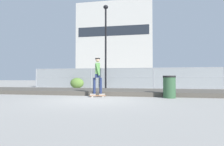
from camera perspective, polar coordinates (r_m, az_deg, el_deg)
ground_plane at (r=7.92m, az=-6.05°, el=-8.24°), size 120.00×120.00×0.00m
gravel_berm at (r=11.06m, az=-1.20°, el=-5.78°), size 17.71×3.37×0.22m
skateboard at (r=9.03m, az=-4.53°, el=-7.05°), size 0.82×0.43×0.07m
skater at (r=8.99m, az=-4.51°, el=-0.24°), size 0.72×0.62×1.85m
chain_fence at (r=16.93m, az=2.94°, el=-1.53°), size 17.41×0.06×1.85m
street_lamp at (r=16.95m, az=-1.97°, el=11.10°), size 0.44×0.44×7.56m
parked_car_near at (r=21.84m, az=-11.19°, el=-1.76°), size 4.42×1.99×1.66m
parked_car_mid at (r=20.27m, az=5.14°, el=-1.80°), size 4.53×2.22×1.66m
parked_car_far at (r=20.77m, az=23.85°, el=-1.66°), size 4.46×2.06×1.66m
library_building at (r=53.63m, az=1.25°, el=8.86°), size 20.29×10.90×21.25m
shrub_left at (r=16.75m, az=-10.80°, el=-3.08°), size 1.22×0.99×0.94m
trash_bin at (r=8.92m, az=17.36°, el=-4.08°), size 0.59×0.59×1.03m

